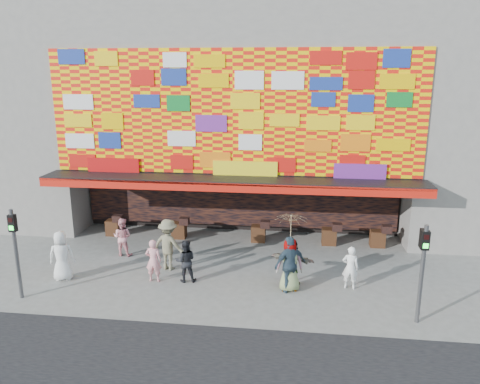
{
  "coord_description": "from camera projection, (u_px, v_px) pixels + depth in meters",
  "views": [
    {
      "loc": [
        2.56,
        -14.37,
        7.18
      ],
      "look_at": [
        0.53,
        2.0,
        2.86
      ],
      "focal_mm": 35.0,
      "sensor_mm": 36.0,
      "label": 1
    }
  ],
  "objects": [
    {
      "name": "ground",
      "position": [
        217.0,
        287.0,
        15.92
      ],
      "size": [
        90.0,
        90.0,
        0.0
      ],
      "primitive_type": "plane",
      "color": "slate",
      "rests_on": "ground"
    },
    {
      "name": "shop_building",
      "position": [
        245.0,
        112.0,
        22.44
      ],
      "size": [
        15.2,
        9.4,
        10.0
      ],
      "color": "gray",
      "rests_on": "ground"
    },
    {
      "name": "signal_left",
      "position": [
        15.0,
        244.0,
        14.75
      ],
      "size": [
        0.22,
        0.2,
        3.0
      ],
      "color": "#59595B",
      "rests_on": "ground"
    },
    {
      "name": "signal_right",
      "position": [
        423.0,
        263.0,
        13.27
      ],
      "size": [
        0.22,
        0.2,
        3.0
      ],
      "color": "#59595B",
      "rests_on": "ground"
    },
    {
      "name": "ped_a",
      "position": [
        62.0,
        256.0,
        16.32
      ],
      "size": [
        0.99,
        0.79,
        1.78
      ],
      "primitive_type": "imported",
      "rotation": [
        0.0,
        0.0,
        3.43
      ],
      "color": "white",
      "rests_on": "ground"
    },
    {
      "name": "ped_b",
      "position": [
        153.0,
        261.0,
        16.22
      ],
      "size": [
        0.58,
        0.39,
        1.54
      ],
      "primitive_type": "imported",
      "rotation": [
        0.0,
        0.0,
        3.19
      ],
      "color": "pink",
      "rests_on": "ground"
    },
    {
      "name": "ped_c",
      "position": [
        185.0,
        261.0,
        16.22
      ],
      "size": [
        0.83,
        0.7,
        1.51
      ],
      "primitive_type": "imported",
      "rotation": [
        0.0,
        0.0,
        3.33
      ],
      "color": "black",
      "rests_on": "ground"
    },
    {
      "name": "ped_d",
      "position": [
        168.0,
        245.0,
        17.16
      ],
      "size": [
        1.39,
        1.02,
        1.92
      ],
      "primitive_type": "imported",
      "rotation": [
        0.0,
        0.0,
        2.88
      ],
      "color": "#777357",
      "rests_on": "ground"
    },
    {
      "name": "ped_e",
      "position": [
        290.0,
        264.0,
        15.41
      ],
      "size": [
        1.21,
        1.01,
        1.93
      ],
      "primitive_type": "imported",
      "rotation": [
        0.0,
        0.0,
        3.71
      ],
      "color": "#324757",
      "rests_on": "ground"
    },
    {
      "name": "ped_f",
      "position": [
        291.0,
        262.0,
        15.97
      ],
      "size": [
        1.61,
        0.91,
        1.65
      ],
      "primitive_type": "imported",
      "rotation": [
        0.0,
        0.0,
        2.85
      ],
      "color": "gray",
      "rests_on": "ground"
    },
    {
      "name": "ped_g",
      "position": [
        290.0,
        265.0,
        15.5
      ],
      "size": [
        0.96,
        0.7,
        1.83
      ],
      "primitive_type": "imported",
      "rotation": [
        0.0,
        0.0,
        3.28
      ],
      "color": "gray",
      "rests_on": "ground"
    },
    {
      "name": "ped_h",
      "position": [
        350.0,
        268.0,
        15.68
      ],
      "size": [
        0.6,
        0.44,
        1.5
      ],
      "primitive_type": "imported",
      "rotation": [
        0.0,
        0.0,
        2.99
      ],
      "color": "white",
      "rests_on": "ground"
    },
    {
      "name": "ped_i",
      "position": [
        122.0,
        237.0,
        18.51
      ],
      "size": [
        0.78,
        0.63,
        1.54
      ],
      "primitive_type": "imported",
      "rotation": [
        0.0,
        0.0,
        3.08
      ],
      "color": "pink",
      "rests_on": "ground"
    },
    {
      "name": "parasol",
      "position": [
        291.0,
        229.0,
        15.17
      ],
      "size": [
        1.08,
        1.1,
        1.93
      ],
      "color": "beige",
      "rests_on": "ground"
    }
  ]
}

